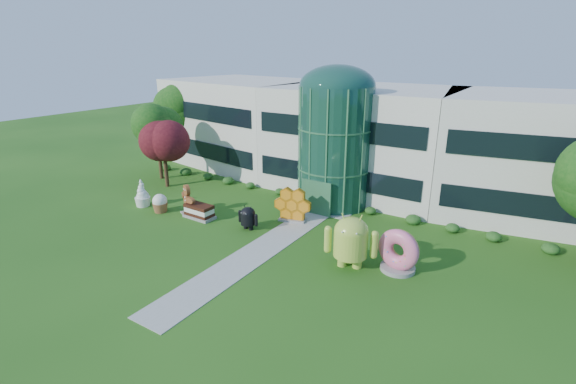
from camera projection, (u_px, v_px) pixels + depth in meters
The scene contains 14 objects.
ground at pixel (247, 259), 26.29m from camera, with size 140.00×140.00×0.00m, color #215114.
building at pixel (364, 138), 39.10m from camera, with size 46.00×15.00×9.30m, color beige, non-canonical shape.
atrium at pixel (335, 147), 34.24m from camera, with size 6.00×6.00×9.80m, color #194738.
walkway at pixel (265, 247), 27.87m from camera, with size 2.40×20.00×0.04m, color #9E9E93.
tree_red at pixel (165, 156), 39.17m from camera, with size 4.00×4.00×6.00m, color #3F0C14, non-canonical shape.
trees_backdrop at pixel (340, 153), 35.27m from camera, with size 52.00×8.00×8.40m, color #134711, non-canonical shape.
android_green at pixel (351, 238), 24.81m from camera, with size 3.33×2.22×3.78m, color #AAC840, non-canonical shape.
android_black at pixel (248, 216), 30.33m from camera, with size 1.77×1.19×2.01m, color black, non-canonical shape.
donut at pixel (399, 250), 24.58m from camera, with size 2.59×1.24×2.69m, color #DB536D, non-canonical shape.
gingerbread at pixel (187, 199), 33.03m from camera, with size 2.71×1.04×2.50m, color brown, non-canonical shape.
ice_cream_sandwich at pixel (199, 211), 32.51m from camera, with size 2.51×1.26×1.12m, color black, non-canonical shape.
honeycomb at pixel (293, 206), 31.80m from camera, with size 3.03×1.08×2.38m, color orange, non-canonical shape.
froyo at pixel (142, 193), 34.79m from camera, with size 1.37×1.37×2.34m, color white, non-canonical shape.
cupcake at pixel (160, 203), 33.67m from camera, with size 1.27×1.27×1.52m, color white, non-canonical shape.
Camera 1 is at (14.82, -18.37, 12.60)m, focal length 26.00 mm.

